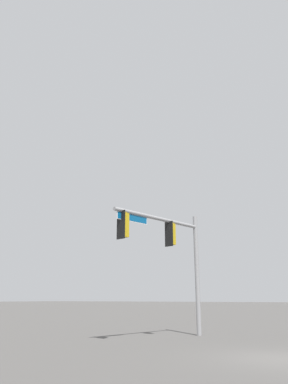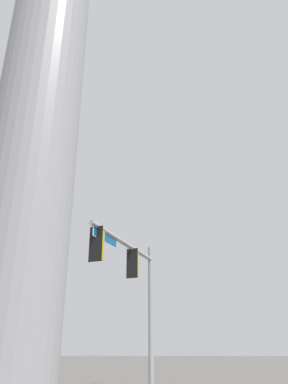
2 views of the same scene
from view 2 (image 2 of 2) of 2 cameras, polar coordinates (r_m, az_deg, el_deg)
name	(u,v)px [view 2 (image 2 of 2)]	position (r m, az deg, el deg)	size (l,w,h in m)	color
signal_pole_near	(133,277)	(16.66, -1.67, -12.82)	(6.17, 1.62, 6.35)	gray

